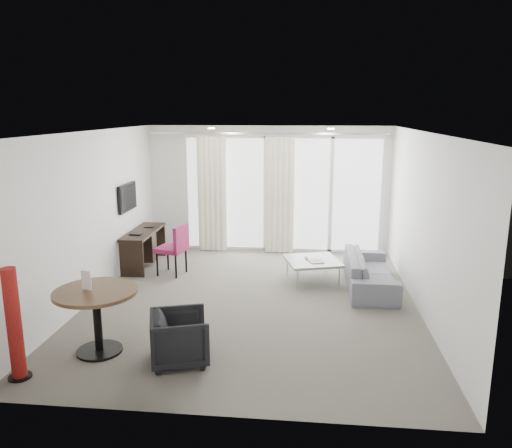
# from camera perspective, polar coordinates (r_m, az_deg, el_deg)

# --- Properties ---
(floor) EXTENTS (5.00, 6.00, 0.00)m
(floor) POSITION_cam_1_polar(r_m,az_deg,el_deg) (7.84, -0.46, -8.84)
(floor) COLOR #5E5A50
(floor) RESTS_ON ground
(ceiling) EXTENTS (5.00, 6.00, 0.00)m
(ceiling) POSITION_cam_1_polar(r_m,az_deg,el_deg) (7.29, -0.50, 10.50)
(ceiling) COLOR white
(ceiling) RESTS_ON ground
(wall_left) EXTENTS (0.00, 6.00, 2.60)m
(wall_left) POSITION_cam_1_polar(r_m,az_deg,el_deg) (8.13, -18.28, 0.85)
(wall_left) COLOR silver
(wall_left) RESTS_ON ground
(wall_right) EXTENTS (0.00, 6.00, 2.60)m
(wall_right) POSITION_cam_1_polar(r_m,az_deg,el_deg) (7.60, 18.59, 0.03)
(wall_right) COLOR silver
(wall_right) RESTS_ON ground
(wall_front) EXTENTS (5.00, 0.00, 2.60)m
(wall_front) POSITION_cam_1_polar(r_m,az_deg,el_deg) (4.61, -4.74, -7.50)
(wall_front) COLOR silver
(wall_front) RESTS_ON ground
(window_panel) EXTENTS (4.00, 0.02, 2.38)m
(window_panel) POSITION_cam_1_polar(r_m,az_deg,el_deg) (10.38, 3.03, 3.41)
(window_panel) COLOR white
(window_panel) RESTS_ON ground
(window_frame) EXTENTS (4.10, 0.06, 2.44)m
(window_frame) POSITION_cam_1_polar(r_m,az_deg,el_deg) (10.37, 3.03, 3.40)
(window_frame) COLOR white
(window_frame) RESTS_ON ground
(curtain_left) EXTENTS (0.60, 0.20, 2.38)m
(curtain_left) POSITION_cam_1_polar(r_m,az_deg,el_deg) (10.39, -5.04, 3.39)
(curtain_left) COLOR silver
(curtain_left) RESTS_ON ground
(curtain_right) EXTENTS (0.60, 0.20, 2.38)m
(curtain_right) POSITION_cam_1_polar(r_m,az_deg,el_deg) (10.22, 2.70, 3.27)
(curtain_right) COLOR silver
(curtain_right) RESTS_ON ground
(curtain_track) EXTENTS (4.80, 0.04, 0.04)m
(curtain_track) POSITION_cam_1_polar(r_m,az_deg,el_deg) (10.11, 1.34, 10.30)
(curtain_track) COLOR #B2B2B7
(curtain_track) RESTS_ON ceiling
(downlight_a) EXTENTS (0.12, 0.12, 0.02)m
(downlight_a) POSITION_cam_1_polar(r_m,az_deg,el_deg) (9.01, -5.12, 10.84)
(downlight_a) COLOR #FFE0B2
(downlight_a) RESTS_ON ceiling
(downlight_b) EXTENTS (0.12, 0.12, 0.02)m
(downlight_b) POSITION_cam_1_polar(r_m,az_deg,el_deg) (8.85, 8.58, 10.71)
(downlight_b) COLOR #FFE0B2
(downlight_b) RESTS_ON ceiling
(desk) EXTENTS (0.45, 1.45, 0.68)m
(desk) POSITION_cam_1_polar(r_m,az_deg,el_deg) (9.73, -12.68, -2.72)
(desk) COLOR black
(desk) RESTS_ON floor
(tv) EXTENTS (0.05, 0.80, 0.50)m
(tv) POSITION_cam_1_polar(r_m,az_deg,el_deg) (9.42, -14.48, 2.98)
(tv) COLOR black
(tv) RESTS_ON wall_left
(desk_chair) EXTENTS (0.60, 0.58, 0.92)m
(desk_chair) POSITION_cam_1_polar(r_m,az_deg,el_deg) (9.09, -9.65, -2.90)
(desk_chair) COLOR maroon
(desk_chair) RESTS_ON floor
(round_table) EXTENTS (1.20, 1.20, 0.80)m
(round_table) POSITION_cam_1_polar(r_m,az_deg,el_deg) (6.46, -17.66, -10.55)
(round_table) COLOR #49311D
(round_table) RESTS_ON floor
(menu_card) EXTENTS (0.13, 0.05, 0.24)m
(menu_card) POSITION_cam_1_polar(r_m,az_deg,el_deg) (6.39, -18.69, -7.79)
(menu_card) COLOR white
(menu_card) RESTS_ON round_table
(red_lamp) EXTENTS (0.30, 0.30, 1.27)m
(red_lamp) POSITION_cam_1_polar(r_m,az_deg,el_deg) (6.11, -25.92, -10.26)
(red_lamp) COLOR maroon
(red_lamp) RESTS_ON floor
(tub_armchair) EXTENTS (0.83, 0.82, 0.61)m
(tub_armchair) POSITION_cam_1_polar(r_m,az_deg,el_deg) (6.05, -8.71, -12.73)
(tub_armchair) COLOR black
(tub_armchair) RESTS_ON floor
(coffee_table) EXTENTS (1.08, 1.08, 0.39)m
(coffee_table) POSITION_cam_1_polar(r_m,az_deg,el_deg) (8.71, 6.45, -5.30)
(coffee_table) COLOR gray
(coffee_table) RESTS_ON floor
(remote) EXTENTS (0.08, 0.18, 0.02)m
(remote) POSITION_cam_1_polar(r_m,az_deg,el_deg) (8.72, 5.80, -4.15)
(remote) COLOR black
(remote) RESTS_ON coffee_table
(magazine) EXTENTS (0.32, 0.36, 0.02)m
(magazine) POSITION_cam_1_polar(r_m,az_deg,el_deg) (8.57, 6.79, -4.47)
(magazine) COLOR gray
(magazine) RESTS_ON coffee_table
(sofa) EXTENTS (0.75, 1.91, 0.56)m
(sofa) POSITION_cam_1_polar(r_m,az_deg,el_deg) (8.56, 12.89, -5.30)
(sofa) COLOR slate
(sofa) RESTS_ON floor
(terrace_slab) EXTENTS (5.60, 3.00, 0.12)m
(terrace_slab) POSITION_cam_1_polar(r_m,az_deg,el_deg) (12.12, 3.35, -1.30)
(terrace_slab) COLOR #4D4D50
(terrace_slab) RESTS_ON ground
(rattan_chair_a) EXTENTS (0.67, 0.67, 0.76)m
(rattan_chair_a) POSITION_cam_1_polar(r_m,az_deg,el_deg) (11.93, 6.70, 0.58)
(rattan_chair_a) COLOR brown
(rattan_chair_a) RESTS_ON terrace_slab
(rattan_chair_b) EXTENTS (0.79, 0.79, 0.89)m
(rattan_chair_b) POSITION_cam_1_polar(r_m,az_deg,el_deg) (12.68, 12.85, 1.36)
(rattan_chair_b) COLOR brown
(rattan_chair_b) RESTS_ON terrace_slab
(rattan_table) EXTENTS (0.64, 0.64, 0.54)m
(rattan_table) POSITION_cam_1_polar(r_m,az_deg,el_deg) (11.21, 8.00, -0.84)
(rattan_table) COLOR brown
(rattan_table) RESTS_ON terrace_slab
(balustrade) EXTENTS (5.50, 0.06, 1.05)m
(balustrade) POSITION_cam_1_polar(r_m,az_deg,el_deg) (13.42, 3.67, 2.53)
(balustrade) COLOR #B2B2B7
(balustrade) RESTS_ON terrace_slab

